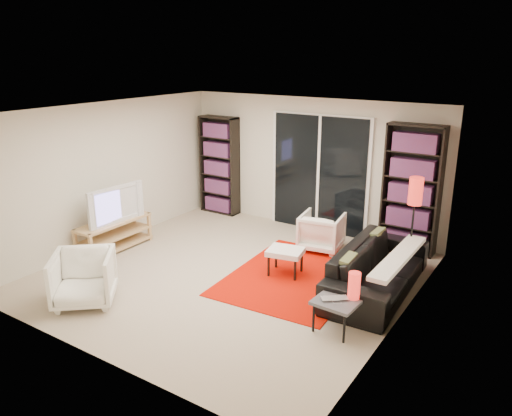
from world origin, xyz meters
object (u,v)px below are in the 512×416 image
object	(u,v)px
tv_stand	(114,234)
armchair_front	(84,278)
armchair_back	(322,232)
side_table	(337,303)
bookshelf_right	(411,190)
ottoman	(285,253)
floor_lamp	(415,201)
sofa	(378,269)
bookshelf_left	(219,165)

from	to	relation	value
tv_stand	armchair_front	world-z (taller)	armchair_front
tv_stand	armchair_front	size ratio (longest dim) A/B	1.73
armchair_back	side_table	bearing A→B (deg)	110.89
bookshelf_right	tv_stand	size ratio (longest dim) A/B	1.57
tv_stand	armchair_front	xyz separation A→B (m)	(1.10, -1.49, 0.09)
ottoman	floor_lamp	bearing A→B (deg)	34.23
bookshelf_right	tv_stand	bearing A→B (deg)	-147.75
bookshelf_right	tv_stand	distance (m)	4.91
sofa	side_table	distance (m)	1.25
tv_stand	side_table	xyz separation A→B (m)	(4.16, -0.31, 0.09)
bookshelf_right	side_table	size ratio (longest dim) A/B	3.98
armchair_back	floor_lamp	xyz separation A→B (m)	(1.51, -0.15, 0.82)
armchair_back	armchair_front	size ratio (longest dim) A/B	0.89
tv_stand	side_table	distance (m)	4.17
bookshelf_right	armchair_back	xyz separation A→B (m)	(-1.21, -0.71, -0.74)
bookshelf_right	floor_lamp	bearing A→B (deg)	-71.06
armchair_front	floor_lamp	world-z (taller)	floor_lamp
armchair_front	ottoman	size ratio (longest dim) A/B	1.33
armchair_front	ottoman	xyz separation A→B (m)	(1.77, 2.19, -0.01)
bookshelf_left	sofa	distance (m)	4.33
sofa	side_table	size ratio (longest dim) A/B	4.23
floor_lamp	sofa	bearing A→B (deg)	-103.90
tv_stand	sofa	bearing A→B (deg)	12.60
armchair_back	floor_lamp	size ratio (longest dim) A/B	0.46
tv_stand	sofa	world-z (taller)	sofa
tv_stand	armchair_back	size ratio (longest dim) A/B	1.95
bookshelf_left	sofa	size ratio (longest dim) A/B	0.87
bookshelf_left	armchair_front	xyz separation A→B (m)	(0.85, -4.08, -0.62)
bookshelf_right	floor_lamp	xyz separation A→B (m)	(0.29, -0.86, 0.08)
sofa	floor_lamp	distance (m)	1.15
bookshelf_left	armchair_back	world-z (taller)	bookshelf_left
tv_stand	ottoman	xyz separation A→B (m)	(2.88, 0.70, 0.08)
ottoman	side_table	world-z (taller)	same
bookshelf_right	floor_lamp	world-z (taller)	bookshelf_right
sofa	ottoman	xyz separation A→B (m)	(-1.32, -0.24, 0.02)
bookshelf_right	side_table	xyz separation A→B (m)	(0.05, -2.90, -0.69)
tv_stand	sofa	distance (m)	4.30
bookshelf_right	bookshelf_left	bearing A→B (deg)	180.00
bookshelf_right	armchair_back	world-z (taller)	bookshelf_right
armchair_back	bookshelf_left	bearing A→B (deg)	-24.14
floor_lamp	bookshelf_left	bearing A→B (deg)	168.34
armchair_back	armchair_front	xyz separation A→B (m)	(-1.78, -3.38, 0.04)
side_table	sofa	bearing A→B (deg)	87.98
armchair_front	floor_lamp	distance (m)	4.68
armchair_front	side_table	distance (m)	3.27
armchair_back	ottoman	distance (m)	1.18
ottoman	side_table	bearing A→B (deg)	-38.20
bookshelf_left	sofa	bearing A→B (deg)	-22.70
ottoman	bookshelf_left	bearing A→B (deg)	144.25
armchair_front	ottoman	world-z (taller)	armchair_front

